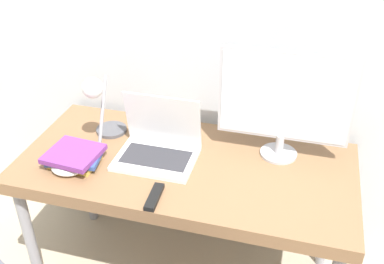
{
  "coord_description": "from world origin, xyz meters",
  "views": [
    {
      "loc": [
        0.44,
        -1.17,
        1.87
      ],
      "look_at": [
        0.04,
        0.31,
        0.91
      ],
      "focal_mm": 42.0,
      "sensor_mm": 36.0,
      "label": 1
    }
  ],
  "objects_px": {
    "monitor": "(285,101)",
    "book_stack": "(74,157)",
    "laptop": "(158,146)",
    "desk_lamp": "(99,103)",
    "game_controller": "(67,169)"
  },
  "relations": [
    {
      "from": "monitor",
      "to": "game_controller",
      "type": "xyz_separation_m",
      "value": [
        -0.84,
        -0.37,
        -0.25
      ]
    },
    {
      "from": "monitor",
      "to": "laptop",
      "type": "bearing_deg",
      "value": -163.12
    },
    {
      "from": "monitor",
      "to": "book_stack",
      "type": "relative_size",
      "value": 2.38
    },
    {
      "from": "monitor",
      "to": "book_stack",
      "type": "distance_m",
      "value": 0.92
    },
    {
      "from": "laptop",
      "to": "game_controller",
      "type": "relative_size",
      "value": 2.56
    },
    {
      "from": "laptop",
      "to": "game_controller",
      "type": "xyz_separation_m",
      "value": [
        -0.33,
        -0.21,
        -0.03
      ]
    },
    {
      "from": "book_stack",
      "to": "game_controller",
      "type": "relative_size",
      "value": 1.75
    },
    {
      "from": "desk_lamp",
      "to": "game_controller",
      "type": "xyz_separation_m",
      "value": [
        -0.04,
        -0.26,
        -0.18
      ]
    },
    {
      "from": "laptop",
      "to": "book_stack",
      "type": "xyz_separation_m",
      "value": [
        -0.33,
        -0.15,
        -0.02
      ]
    },
    {
      "from": "laptop",
      "to": "book_stack",
      "type": "relative_size",
      "value": 1.46
    },
    {
      "from": "laptop",
      "to": "game_controller",
      "type": "bearing_deg",
      "value": -146.93
    },
    {
      "from": "desk_lamp",
      "to": "game_controller",
      "type": "relative_size",
      "value": 2.53
    },
    {
      "from": "monitor",
      "to": "desk_lamp",
      "type": "relative_size",
      "value": 1.64
    },
    {
      "from": "monitor",
      "to": "game_controller",
      "type": "height_order",
      "value": "monitor"
    },
    {
      "from": "book_stack",
      "to": "laptop",
      "type": "bearing_deg",
      "value": 24.99
    }
  ]
}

